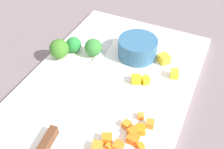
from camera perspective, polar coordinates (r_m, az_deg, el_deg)
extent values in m
plane|color=slate|center=(0.57, 0.00, -1.61)|extent=(4.00, 4.00, 0.00)
cube|color=white|center=(0.57, 0.00, -1.18)|extent=(0.46, 0.33, 0.01)
cylinder|color=#2F5D84|center=(0.61, 5.41, 5.62)|extent=(0.09, 0.09, 0.04)
cube|color=silver|center=(0.60, -3.60, 2.36)|extent=(0.19, 0.04, 0.00)
cube|color=#57321E|center=(0.47, -13.70, -13.93)|extent=(0.06, 0.02, 0.02)
cube|color=orange|center=(0.46, 4.49, -13.39)|extent=(0.02, 0.02, 0.01)
cube|color=orange|center=(0.47, 4.45, -11.97)|extent=(0.02, 0.02, 0.02)
cube|color=orange|center=(0.47, 6.07, -11.49)|extent=(0.02, 0.02, 0.01)
cube|color=orange|center=(0.46, -1.06, -13.36)|extent=(0.02, 0.02, 0.01)
cube|color=orange|center=(0.48, 3.10, -10.47)|extent=(0.02, 0.02, 0.01)
cube|color=orange|center=(0.45, 1.35, -14.81)|extent=(0.02, 0.02, 0.01)
cube|color=orange|center=(0.45, -3.16, -15.12)|extent=(0.02, 0.02, 0.01)
cube|color=orange|center=(0.48, 8.04, -10.27)|extent=(0.02, 0.02, 0.01)
cube|color=orange|center=(0.46, -0.63, -14.90)|extent=(0.01, 0.01, 0.01)
cube|color=orange|center=(0.46, 6.09, -14.81)|extent=(0.02, 0.02, 0.01)
cube|color=orange|center=(0.49, 6.08, -8.73)|extent=(0.01, 0.01, 0.01)
cube|color=yellow|center=(0.57, 13.06, 0.14)|extent=(0.02, 0.02, 0.02)
cube|color=yellow|center=(0.61, 10.89, 3.27)|extent=(0.03, 0.03, 0.02)
cube|color=yellow|center=(0.55, 5.10, -1.02)|extent=(0.02, 0.02, 0.02)
cube|color=yellow|center=(0.55, 7.05, -1.17)|extent=(0.02, 0.02, 0.02)
cylinder|color=#8FB566|center=(0.64, -7.97, 5.24)|extent=(0.01, 0.01, 0.01)
sphere|color=#237B33|center=(0.63, -8.10, 6.28)|extent=(0.04, 0.04, 0.04)
cylinder|color=#93B569|center=(0.62, -10.85, 3.97)|extent=(0.02, 0.02, 0.01)
sphere|color=#3A7424|center=(0.61, -11.08, 5.36)|extent=(0.04, 0.04, 0.04)
cylinder|color=#95C166|center=(0.62, -3.90, 4.50)|extent=(0.01, 0.01, 0.01)
sphere|color=#337931|center=(0.61, -3.98, 5.76)|extent=(0.04, 0.04, 0.04)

